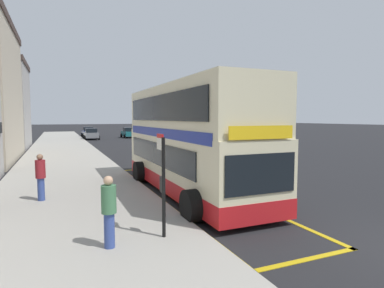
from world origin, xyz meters
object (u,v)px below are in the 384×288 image
object	(u,v)px
bus_stop_sign	(163,176)
pedestrian_waiting_near_sign	(41,175)
double_decker_bus	(188,143)
parked_car_teal_behind	(129,133)
pedestrian_further_back	(109,209)
parked_car_grey_across	(91,134)
parked_car_navy_kerbside	(88,132)

from	to	relation	value
bus_stop_sign	pedestrian_waiting_near_sign	bearing A→B (deg)	120.76
bus_stop_sign	pedestrian_waiting_near_sign	size ratio (longest dim) A/B	1.52
double_decker_bus	parked_car_teal_behind	bearing A→B (deg)	81.83
pedestrian_waiting_near_sign	pedestrian_further_back	bearing A→B (deg)	-72.72
parked_car_grey_across	pedestrian_waiting_near_sign	xyz separation A→B (m)	(-5.11, -35.22, 0.26)
parked_car_teal_behind	pedestrian_further_back	world-z (taller)	pedestrian_further_back
parked_car_teal_behind	bus_stop_sign	bearing A→B (deg)	81.12
double_decker_bus	parked_car_teal_behind	xyz separation A→B (m)	(5.40, 37.61, -1.26)
double_decker_bus	pedestrian_further_back	world-z (taller)	double_decker_bus
bus_stop_sign	pedestrian_waiting_near_sign	world-z (taller)	bus_stop_sign
bus_stop_sign	parked_car_navy_kerbside	bearing A→B (deg)	87.13
pedestrian_further_back	pedestrian_waiting_near_sign	bearing A→B (deg)	107.28
parked_car_navy_kerbside	parked_car_teal_behind	world-z (taller)	same
parked_car_grey_across	pedestrian_waiting_near_sign	world-z (taller)	pedestrian_waiting_near_sign
parked_car_navy_kerbside	pedestrian_further_back	world-z (taller)	pedestrian_further_back
double_decker_bus	parked_car_navy_kerbside	xyz separation A→B (m)	(-0.25, 42.81, -1.26)
bus_stop_sign	pedestrian_further_back	distance (m)	1.50
double_decker_bus	parked_car_grey_across	world-z (taller)	double_decker_bus
parked_car_navy_kerbside	pedestrian_waiting_near_sign	bearing A→B (deg)	-95.07
parked_car_navy_kerbside	pedestrian_waiting_near_sign	xyz separation A→B (m)	(-5.35, -42.49, 0.26)
bus_stop_sign	double_decker_bus	bearing A→B (deg)	60.62
parked_car_grey_across	parked_car_navy_kerbside	size ratio (longest dim) A/B	1.00
parked_car_grey_across	parked_car_teal_behind	bearing A→B (deg)	21.51
bus_stop_sign	parked_car_teal_behind	bearing A→B (deg)	79.25
parked_car_navy_kerbside	parked_car_teal_behind	distance (m)	7.68
pedestrian_further_back	double_decker_bus	bearing A→B (deg)	50.85
pedestrian_waiting_near_sign	parked_car_navy_kerbside	bearing A→B (deg)	82.83
bus_stop_sign	parked_car_teal_behind	world-z (taller)	bus_stop_sign
parked_car_grey_across	pedestrian_waiting_near_sign	distance (m)	35.59
double_decker_bus	parked_car_navy_kerbside	size ratio (longest dim) A/B	2.44
pedestrian_waiting_near_sign	parked_car_teal_behind	bearing A→B (deg)	73.56
parked_car_navy_kerbside	pedestrian_further_back	bearing A→B (deg)	-92.36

